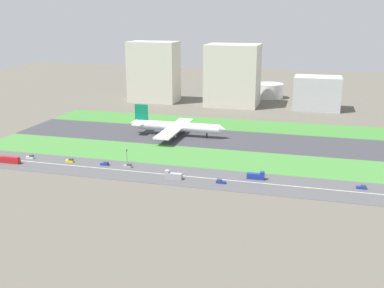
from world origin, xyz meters
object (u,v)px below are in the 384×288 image
car_1 (31,157)px  car_2 (362,187)px  fuel_tank_west (232,88)px  fuel_tank_east (309,92)px  car_4 (128,166)px  car_3 (220,181)px  car_6 (70,161)px  car_0 (105,164)px  traffic_light (127,155)px  office_tower (317,93)px  bus_0 (10,160)px  hangar_building (233,75)px  fuel_tank_centre (270,91)px  truck_0 (173,176)px  truck_1 (256,176)px  terminal_building (154,72)px  airliner (175,127)px

car_1 → car_2: same height
fuel_tank_west → fuel_tank_east: fuel_tank_west is taller
car_4 → car_3: same height
car_1 → fuel_tank_east: fuel_tank_east is taller
car_6 → car_0: bearing=0.0°
traffic_light → car_1: bearing=-171.6°
car_1 → office_tower: size_ratio=0.12×
bus_0 → traffic_light: size_ratio=1.61×
hangar_building → fuel_tank_centre: hangar_building is taller
truck_0 → truck_1: bearing=-165.6°
car_0 → car_3: size_ratio=1.00×
office_tower → fuel_tank_east: (-7.39, 45.00, -6.58)m
office_tower → fuel_tank_east: bearing=99.3°
car_3 → terminal_building: 218.99m
terminal_building → fuel_tank_centre: bearing=24.1°
traffic_light → fuel_tank_east: size_ratio=0.30×
airliner → car_3: airliner is taller
car_4 → office_tower: bearing=63.0°
car_3 → fuel_tank_east: bearing=-98.3°
bus_0 → car_2: bearing=-176.8°
airliner → fuel_tank_west: 159.22m
bus_0 → fuel_tank_east: (149.34, 237.00, 5.42)m
car_0 → truck_0: bearing=-13.8°
car_3 → car_1: (-109.08, 10.00, 0.00)m
fuel_tank_east → hangar_building: bearing=-144.9°
car_3 → airliner: bearing=-59.2°
car_0 → hangar_building: 186.98m
airliner → car_6: (-38.22, -68.00, -5.31)m
airliner → car_3: 90.99m
car_4 → truck_1: truck_1 is taller
truck_1 → bus_0: truck_1 is taller
truck_1 → bus_0: bearing=-175.6°
car_6 → truck_1: truck_1 is taller
truck_1 → fuel_tank_west: size_ratio=0.35×
car_0 → terminal_building: size_ratio=0.08×
car_3 → car_2: size_ratio=1.00×
car_6 → fuel_tank_centre: fuel_tank_centre is taller
car_6 → bus_0: size_ratio=0.38×
car_6 → fuel_tank_west: fuel_tank_west is taller
fuel_tank_west → office_tower: bearing=-29.3°
airliner → car_4: airliner is taller
car_0 → hangar_building: hangar_building is taller
car_1 → bus_0: bus_0 is taller
traffic_light → fuel_tank_centre: (53.45, 219.01, 2.60)m
car_4 → car_6: size_ratio=1.00×
car_3 → car_6: bearing=-6.7°
fuel_tank_centre → car_6: bearing=-110.1°
bus_0 → office_tower: size_ratio=0.31×
truck_1 → fuel_tank_east: (18.95, 227.00, 5.56)m
car_6 → car_2: bearing=0.0°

